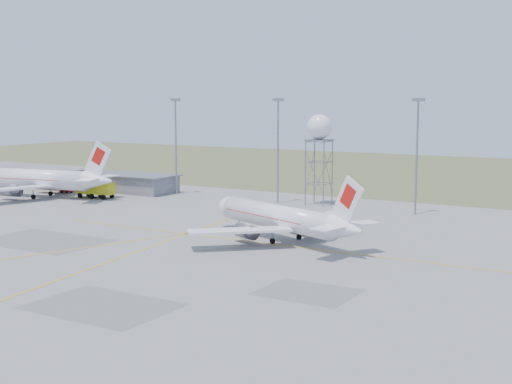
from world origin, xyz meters
The scene contains 12 objects.
ground centered at (0.00, 0.00, 0.00)m, with size 400.00×400.00×0.00m, color gray.
grass_strip centered at (0.00, 140.00, 0.01)m, with size 400.00×120.00×0.03m, color #515E33.
building_orange centered at (-75.00, 62.00, 2.17)m, with size 33.00×12.00×4.30m.
building_grey centered at (-45.00, 64.00, 1.97)m, with size 19.00×10.00×3.90m.
mast_a centered at (-35.00, 66.00, 12.07)m, with size 2.20×0.50×20.50m.
mast_b centered at (-10.00, 66.00, 12.07)m, with size 2.20×0.50×20.50m.
mast_c centered at (18.00, 66.00, 12.07)m, with size 2.20×0.50×20.50m.
airliner_main centered at (8.98, 32.98, 3.25)m, with size 30.11×28.23×10.61m.
airliner_far centered at (-57.36, 47.25, 3.70)m, with size 35.37×34.01×12.06m.
radar_tower centered at (-1.93, 67.83, 9.79)m, with size 4.82×4.82×17.45m.
fire_truck centered at (-45.46, 52.60, 1.60)m, with size 8.55×4.05×3.32m.
baggage_tug centered at (-56.68, 54.95, 0.65)m, with size 2.34×1.95×1.71m.
Camera 1 is at (58.12, -55.60, 20.20)m, focal length 50.00 mm.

